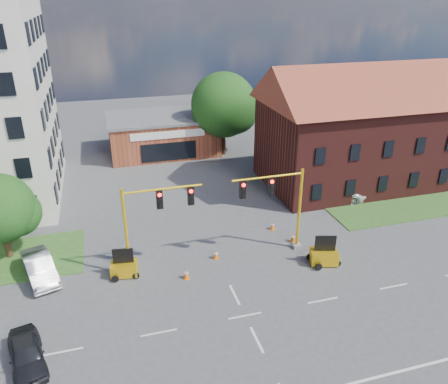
# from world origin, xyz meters

# --- Properties ---
(ground) EXTENTS (120.00, 120.00, 0.00)m
(ground) POSITION_xyz_m (0.00, 0.00, 0.00)
(ground) COLOR #454547
(ground) RESTS_ON ground
(grass_verge_ne) EXTENTS (14.00, 4.00, 0.08)m
(grass_verge_ne) POSITION_xyz_m (18.00, 9.00, 0.04)
(grass_verge_ne) COLOR #28481B
(grass_verge_ne) RESTS_ON ground
(lane_markings) EXTENTS (60.00, 36.00, 0.01)m
(lane_markings) POSITION_xyz_m (0.00, -3.00, 0.01)
(lane_markings) COLOR silver
(lane_markings) RESTS_ON ground
(brick_shop) EXTENTS (12.40, 8.40, 4.30)m
(brick_shop) POSITION_xyz_m (0.00, 29.98, 2.16)
(brick_shop) COLOR brown
(brick_shop) RESTS_ON ground
(townhouse_row) EXTENTS (21.00, 11.00, 11.50)m
(townhouse_row) POSITION_xyz_m (18.00, 16.00, 5.93)
(townhouse_row) COLOR #461815
(townhouse_row) RESTS_ON ground
(tree_large) EXTENTS (7.58, 7.22, 9.36)m
(tree_large) POSITION_xyz_m (6.87, 27.08, 5.51)
(tree_large) COLOR #342112
(tree_large) RESTS_ON ground
(tree_nw_front) EXTENTS (5.00, 4.77, 6.21)m
(tree_nw_front) POSITION_xyz_m (-13.76, 10.58, 3.66)
(tree_nw_front) COLOR #342112
(tree_nw_front) RESTS_ON ground
(signal_mast_west) EXTENTS (5.30, 0.60, 6.20)m
(signal_mast_west) POSITION_xyz_m (-4.36, 6.00, 3.92)
(signal_mast_west) COLOR gray
(signal_mast_west) RESTS_ON ground
(signal_mast_east) EXTENTS (5.30, 0.60, 6.20)m
(signal_mast_east) POSITION_xyz_m (4.36, 6.00, 3.92)
(signal_mast_east) COLOR gray
(signal_mast_east) RESTS_ON ground
(trailer_west) EXTENTS (1.86, 1.39, 1.94)m
(trailer_west) POSITION_xyz_m (-6.36, 6.00, 0.61)
(trailer_west) COLOR yellow
(trailer_west) RESTS_ON ground
(trailer_east) EXTENTS (2.09, 1.68, 2.08)m
(trailer_east) POSITION_xyz_m (6.91, 3.60, 0.65)
(trailer_east) COLOR yellow
(trailer_east) RESTS_ON ground
(cone_a) EXTENTS (0.40, 0.40, 0.70)m
(cone_a) POSITION_xyz_m (-0.05, 6.24, 0.34)
(cone_a) COLOR orange
(cone_a) RESTS_ON ground
(cone_b) EXTENTS (0.40, 0.40, 0.70)m
(cone_b) POSITION_xyz_m (-2.52, 4.51, 0.34)
(cone_b) COLOR orange
(cone_b) RESTS_ON ground
(cone_c) EXTENTS (0.40, 0.40, 0.70)m
(cone_c) POSITION_xyz_m (6.09, 6.82, 0.34)
(cone_c) COLOR orange
(cone_c) RESTS_ON ground
(cone_d) EXTENTS (0.40, 0.40, 0.70)m
(cone_d) POSITION_xyz_m (5.32, 9.00, 0.34)
(cone_d) COLOR orange
(cone_d) RESTS_ON ground
(pickup_white) EXTENTS (6.63, 5.02, 1.67)m
(pickup_white) POSITION_xyz_m (12.66, 12.90, 0.84)
(pickup_white) COLOR white
(pickup_white) RESTS_ON ground
(sedan_dark) EXTENTS (2.46, 4.23, 1.35)m
(sedan_dark) POSITION_xyz_m (-11.61, -0.40, 0.68)
(sedan_dark) COLOR black
(sedan_dark) RESTS_ON ground
(sedan_silver_front) EXTENTS (2.91, 4.96, 1.54)m
(sedan_silver_front) POSITION_xyz_m (-11.67, 7.28, 0.77)
(sedan_silver_front) COLOR #B8BAC1
(sedan_silver_front) RESTS_ON ground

